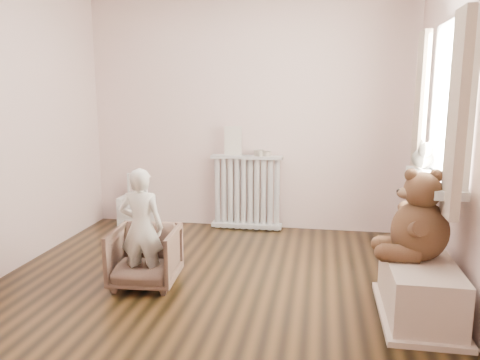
% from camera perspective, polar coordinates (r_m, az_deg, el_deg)
% --- Properties ---
extents(floor, '(3.60, 3.60, 0.01)m').
position_cam_1_polar(floor, '(3.82, -3.48, -13.09)').
color(floor, black).
rests_on(floor, ground).
extents(back_wall, '(3.60, 0.02, 2.60)m').
position_cam_1_polar(back_wall, '(5.26, 0.95, 8.14)').
color(back_wall, silver).
rests_on(back_wall, ground).
extents(front_wall, '(3.60, 0.02, 2.60)m').
position_cam_1_polar(front_wall, '(1.81, -17.31, 2.60)').
color(front_wall, silver).
rests_on(front_wall, ground).
extents(right_wall, '(0.02, 3.60, 2.60)m').
position_cam_1_polar(right_wall, '(3.54, 26.09, 5.76)').
color(right_wall, silver).
rests_on(right_wall, ground).
extents(window, '(0.03, 0.90, 1.10)m').
position_cam_1_polar(window, '(3.81, 24.46, 8.44)').
color(window, white).
rests_on(window, right_wall).
extents(window_sill, '(0.22, 1.10, 0.06)m').
position_cam_1_polar(window_sill, '(3.85, 22.49, -0.12)').
color(window_sill, silver).
rests_on(window_sill, right_wall).
extents(curtain_left, '(0.06, 0.26, 1.30)m').
position_cam_1_polar(curtain_left, '(3.23, 24.95, 7.08)').
color(curtain_left, '#BEAA8F').
rests_on(curtain_left, right_wall).
extents(curtain_right, '(0.06, 0.26, 1.30)m').
position_cam_1_polar(curtain_right, '(4.34, 21.13, 8.05)').
color(curtain_right, '#BEAA8F').
rests_on(curtain_right, right_wall).
extents(radiator, '(0.80, 0.15, 0.84)m').
position_cam_1_polar(radiator, '(5.26, 0.83, -1.87)').
color(radiator, silver).
rests_on(radiator, floor).
extents(paper_doll, '(0.19, 0.02, 0.32)m').
position_cam_1_polar(paper_doll, '(5.19, -0.85, 4.80)').
color(paper_doll, beige).
rests_on(paper_doll, radiator).
extents(tin_a, '(0.11, 0.11, 0.07)m').
position_cam_1_polar(tin_a, '(5.16, 2.34, 3.33)').
color(tin_a, '#A59E8C').
rests_on(tin_a, radiator).
extents(tin_b, '(0.10, 0.10, 0.05)m').
position_cam_1_polar(tin_b, '(5.15, 3.23, 3.24)').
color(tin_b, '#A59E8C').
rests_on(tin_b, radiator).
extents(toy_vanity, '(0.38, 0.27, 0.60)m').
position_cam_1_polar(toy_vanity, '(5.61, -12.53, -2.53)').
color(toy_vanity, silver).
rests_on(toy_vanity, floor).
extents(armchair, '(0.54, 0.56, 0.48)m').
position_cam_1_polar(armchair, '(3.87, -11.49, -9.13)').
color(armchair, brown).
rests_on(armchair, floor).
extents(child, '(0.36, 0.25, 0.95)m').
position_cam_1_polar(child, '(3.75, -11.91, -5.71)').
color(child, white).
rests_on(child, armchair).
extents(toy_bench, '(0.45, 0.85, 0.40)m').
position_cam_1_polar(toy_bench, '(3.53, 21.02, -12.33)').
color(toy_bench, beige).
rests_on(toy_bench, floor).
extents(teddy_bear, '(0.51, 0.40, 0.62)m').
position_cam_1_polar(teddy_bear, '(3.45, 21.15, -4.62)').
color(teddy_bear, '#3E2616').
rests_on(teddy_bear, toy_bench).
extents(plush_cat, '(0.25, 0.32, 0.24)m').
position_cam_1_polar(plush_cat, '(4.21, 21.34, 2.64)').
color(plush_cat, gray).
rests_on(plush_cat, window_sill).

